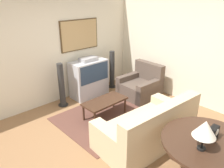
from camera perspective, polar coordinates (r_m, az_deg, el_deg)
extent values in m
plane|color=#8E6642|center=(4.31, -1.49, -14.22)|extent=(12.00, 12.00, 0.00)
cube|color=beige|center=(5.38, -17.14, 8.40)|extent=(12.00, 0.06, 2.70)
cube|color=#4C381E|center=(5.77, -8.46, 12.59)|extent=(1.13, 0.03, 0.77)
cube|color=tan|center=(5.76, -8.36, 12.57)|extent=(1.08, 0.01, 0.72)
cube|color=beige|center=(5.69, 18.76, 8.94)|extent=(0.06, 12.00, 2.70)
cube|color=brown|center=(4.92, -1.78, -8.94)|extent=(1.92, 1.75, 0.01)
cube|color=#B7B7BC|center=(5.93, -5.93, -0.97)|extent=(0.97, 0.51, 0.44)
cube|color=#B7B7BC|center=(5.75, -6.12, 3.48)|extent=(0.97, 0.51, 0.54)
cube|color=#2D425B|center=(5.56, -4.50, 2.85)|extent=(0.88, 0.01, 0.47)
cube|color=#9E9EA3|center=(5.66, -6.25, 6.47)|extent=(0.44, 0.28, 0.09)
cube|color=#CCB289|center=(4.19, 8.59, -12.31)|extent=(1.90, 1.09, 0.41)
cube|color=#CCB289|center=(3.76, 13.20, -9.05)|extent=(1.85, 0.35, 0.49)
cube|color=#CCB289|center=(4.69, 15.33, -7.64)|extent=(0.31, 0.98, 0.57)
cube|color=#CCB289|center=(3.70, -0.09, -15.96)|extent=(0.31, 0.98, 0.57)
cube|color=gray|center=(4.15, 15.23, -7.20)|extent=(0.37, 0.14, 0.34)
cube|color=gray|center=(3.60, 7.23, -11.61)|extent=(0.37, 0.14, 0.34)
cube|color=brown|center=(5.88, 7.12, -1.44)|extent=(0.95, 0.93, 0.40)
cube|color=brown|center=(5.98, 9.70, 3.34)|extent=(0.22, 0.90, 0.48)
cube|color=brown|center=(6.08, 4.61, 0.23)|extent=(0.92, 0.20, 0.54)
cube|color=brown|center=(5.63, 9.90, -1.95)|extent=(0.92, 0.20, 0.54)
cube|color=#3D2619|center=(4.81, -1.88, -4.52)|extent=(0.99, 0.48, 0.04)
cylinder|color=#3D2619|center=(4.54, -4.49, -9.40)|extent=(0.04, 0.04, 0.37)
cylinder|color=#3D2619|center=(5.06, 3.43, -5.71)|extent=(0.04, 0.04, 0.37)
cylinder|color=#3D2619|center=(4.80, -7.43, -7.56)|extent=(0.04, 0.04, 0.37)
cylinder|color=#3D2619|center=(5.30, 0.40, -4.27)|extent=(0.04, 0.04, 0.37)
cylinder|color=#3D2619|center=(3.33, 24.02, -13.86)|extent=(1.28, 1.28, 0.04)
cube|color=#3D2619|center=(3.37, 23.85, -14.71)|extent=(1.09, 0.51, 0.08)
cylinder|color=#3D2619|center=(3.91, 25.04, -14.83)|extent=(0.05, 0.05, 0.69)
cylinder|color=black|center=(3.14, 22.28, -15.27)|extent=(0.11, 0.11, 0.02)
cylinder|color=black|center=(3.03, 22.82, -12.44)|extent=(0.02, 0.02, 0.35)
cone|color=silver|center=(2.97, 23.15, -10.68)|extent=(0.29, 0.29, 0.22)
cube|color=black|center=(3.34, 24.92, -11.50)|extent=(0.17, 0.09, 0.19)
cylinder|color=white|center=(3.31, 25.79, -11.29)|extent=(0.10, 0.01, 0.10)
cylinder|color=black|center=(5.60, -12.58, -5.29)|extent=(0.25, 0.25, 0.02)
cylinder|color=#2D2D2D|center=(5.38, -13.06, -0.29)|extent=(0.14, 0.14, 1.08)
cylinder|color=black|center=(6.50, 0.01, -0.64)|extent=(0.25, 0.25, 0.02)
cylinder|color=#2D2D2D|center=(6.31, 0.01, 3.79)|extent=(0.14, 0.14, 1.08)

